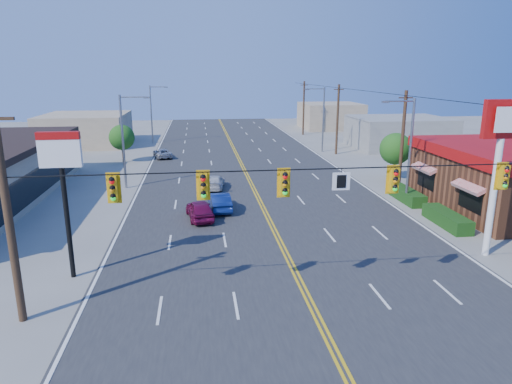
{
  "coord_description": "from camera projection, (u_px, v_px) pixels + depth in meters",
  "views": [
    {
      "loc": [
        -4.66,
        -17.8,
        9.87
      ],
      "look_at": [
        -0.97,
        10.9,
        2.2
      ],
      "focal_mm": 32.0,
      "sensor_mm": 36.0,
      "label": 1
    }
  ],
  "objects": [
    {
      "name": "car_magenta",
      "position": [
        200.0,
        210.0,
        31.17
      ],
      "size": [
        2.14,
        4.1,
        1.33
      ],
      "primitive_type": "imported",
      "rotation": [
        0.0,
        0.0,
        3.29
      ],
      "color": "maroon",
      "rests_on": "ground"
    },
    {
      "name": "bld_west_far",
      "position": [
        86.0,
        129.0,
        63.19
      ],
      "size": [
        11.0,
        12.0,
        4.2
      ],
      "primitive_type": "cube",
      "color": "tan",
      "rests_on": "ground"
    },
    {
      "name": "utility_pole_near",
      "position": [
        402.0,
        142.0,
        37.85
      ],
      "size": [
        0.28,
        0.28,
        8.4
      ],
      "primitive_type": "cylinder",
      "color": "#47301E",
      "rests_on": "ground"
    },
    {
      "name": "signal_span",
      "position": [
        310.0,
        196.0,
        18.9
      ],
      "size": [
        24.32,
        0.34,
        9.0
      ],
      "color": "#47301E",
      "rests_on": "ground"
    },
    {
      "name": "car_blue",
      "position": [
        220.0,
        202.0,
        33.19
      ],
      "size": [
        1.68,
        4.05,
        1.3
      ],
      "primitive_type": "imported",
      "rotation": [
        0.0,
        0.0,
        3.22
      ],
      "color": "navy",
      "rests_on": "ground"
    },
    {
      "name": "tree_kfc_rear",
      "position": [
        396.0,
        149.0,
        42.17
      ],
      "size": [
        2.94,
        2.94,
        4.41
      ],
      "color": "#47301E",
      "rests_on": "ground"
    },
    {
      "name": "pizza_hut_sign",
      "position": [
        62.0,
        175.0,
        21.32
      ],
      "size": [
        1.9,
        0.3,
        6.85
      ],
      "color": "black",
      "rests_on": "ground"
    },
    {
      "name": "ground",
      "position": [
        309.0,
        302.0,
        20.16
      ],
      "size": [
        160.0,
        160.0,
        0.0
      ],
      "primitive_type": "plane",
      "color": "gray",
      "rests_on": "ground"
    },
    {
      "name": "utility_pole_mid",
      "position": [
        337.0,
        120.0,
        55.11
      ],
      "size": [
        0.28,
        0.28,
        8.4
      ],
      "primitive_type": "cylinder",
      "color": "#47301E",
      "rests_on": "ground"
    },
    {
      "name": "car_white",
      "position": [
        215.0,
        183.0,
        39.39
      ],
      "size": [
        2.11,
        4.1,
        1.14
      ],
      "primitive_type": "imported",
      "rotation": [
        0.0,
        0.0,
        3.01
      ],
      "color": "silver",
      "rests_on": "ground"
    },
    {
      "name": "tree_west",
      "position": [
        122.0,
        137.0,
        50.45
      ],
      "size": [
        2.8,
        2.8,
        4.2
      ],
      "color": "#47301E",
      "rests_on": "ground"
    },
    {
      "name": "streetlight_sw",
      "position": [
        125.0,
        136.0,
        38.77
      ],
      "size": [
        2.55,
        0.25,
        8.0
      ],
      "color": "gray",
      "rests_on": "ground"
    },
    {
      "name": "streetlight_ne",
      "position": [
        322.0,
        116.0,
        56.77
      ],
      "size": [
        2.55,
        0.25,
        8.0
      ],
      "color": "gray",
      "rests_on": "ground"
    },
    {
      "name": "streetlight_nw",
      "position": [
        153.0,
        111.0,
        63.7
      ],
      "size": [
        2.55,
        0.25,
        8.0
      ],
      "color": "gray",
      "rests_on": "ground"
    },
    {
      "name": "bld_east_far",
      "position": [
        330.0,
        116.0,
        81.38
      ],
      "size": [
        10.0,
        10.0,
        4.4
      ],
      "primitive_type": "cube",
      "color": "tan",
      "rests_on": "ground"
    },
    {
      "name": "bld_east_mid",
      "position": [
        399.0,
        132.0,
        60.71
      ],
      "size": [
        12.0,
        10.0,
        4.0
      ],
      "primitive_type": "cube",
      "color": "gray",
      "rests_on": "ground"
    },
    {
      "name": "kfc_pylon",
      "position": [
        500.0,
        147.0,
        23.81
      ],
      "size": [
        2.2,
        0.36,
        8.5
      ],
      "color": "white",
      "rests_on": "ground"
    },
    {
      "name": "streetlight_se",
      "position": [
        408.0,
        146.0,
        33.76
      ],
      "size": [
        2.55,
        0.25,
        8.0
      ],
      "color": "gray",
      "rests_on": "ground"
    },
    {
      "name": "car_silver",
      "position": [
        162.0,
        154.0,
        53.41
      ],
      "size": [
        2.64,
        4.16,
        1.07
      ],
      "primitive_type": "imported",
      "rotation": [
        0.0,
        0.0,
        3.38
      ],
      "color": "#AFAEB4",
      "rests_on": "ground"
    },
    {
      "name": "utility_pole_far",
      "position": [
        304.0,
        108.0,
        72.36
      ],
      "size": [
        0.28,
        0.28,
        8.4
      ],
      "primitive_type": "cylinder",
      "color": "#47301E",
      "rests_on": "ground"
    },
    {
      "name": "road",
      "position": [
        254.0,
        189.0,
        39.33
      ],
      "size": [
        20.0,
        120.0,
        0.06
      ],
      "primitive_type": "cube",
      "color": "#2D2D30",
      "rests_on": "ground"
    }
  ]
}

